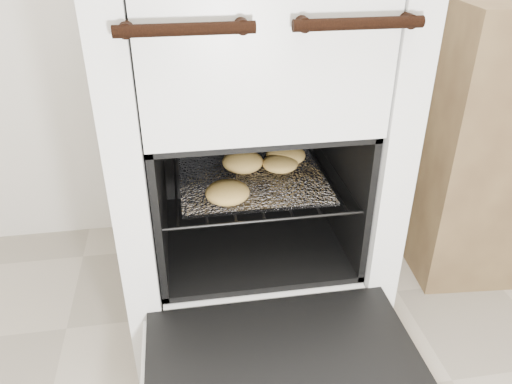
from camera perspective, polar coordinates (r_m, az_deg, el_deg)
stove at (r=1.35m, az=-1.09°, el=5.28°), size 0.65×0.73×1.00m
oven_door at (r=1.08m, az=3.60°, el=-20.59°), size 0.59×0.46×0.04m
oven_rack at (r=1.31m, az=-0.61°, el=1.78°), size 0.47×0.46×0.01m
foil_sheet at (r=1.29m, az=-0.47°, el=1.60°), size 0.37×0.33×0.01m
baked_rolls at (r=1.29m, az=0.23°, el=2.87°), size 0.32×0.32×0.05m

